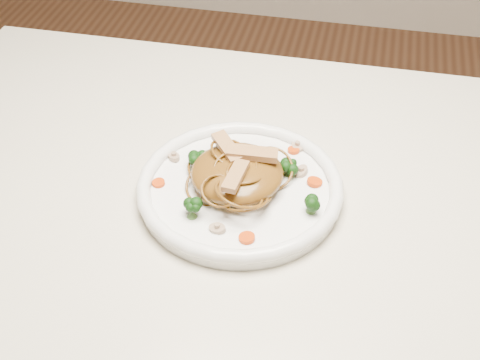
# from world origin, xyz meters

# --- Properties ---
(table) EXTENTS (1.20, 0.80, 0.75)m
(table) POSITION_xyz_m (0.00, 0.00, 0.65)
(table) COLOR beige
(table) RESTS_ON ground
(plate) EXTENTS (0.36, 0.36, 0.02)m
(plate) POSITION_xyz_m (-0.04, 0.01, 0.76)
(plate) COLOR white
(plate) RESTS_ON table
(noodle_mound) EXTENTS (0.17, 0.17, 0.04)m
(noodle_mound) POSITION_xyz_m (-0.05, 0.02, 0.79)
(noodle_mound) COLOR brown
(noodle_mound) RESTS_ON plate
(chicken_a) EXTENTS (0.07, 0.03, 0.01)m
(chicken_a) POSITION_xyz_m (-0.03, 0.03, 0.81)
(chicken_a) COLOR tan
(chicken_a) RESTS_ON noodle_mound
(chicken_b) EXTENTS (0.06, 0.06, 0.01)m
(chicken_b) POSITION_xyz_m (-0.06, 0.04, 0.81)
(chicken_b) COLOR tan
(chicken_b) RESTS_ON noodle_mound
(chicken_c) EXTENTS (0.03, 0.06, 0.01)m
(chicken_c) POSITION_xyz_m (-0.04, -0.02, 0.81)
(chicken_c) COLOR tan
(chicken_c) RESTS_ON noodle_mound
(broccoli_0) EXTENTS (0.03, 0.03, 0.03)m
(broccoli_0) POSITION_xyz_m (0.02, 0.05, 0.78)
(broccoli_0) COLOR black
(broccoli_0) RESTS_ON plate
(broccoli_1) EXTENTS (0.03, 0.03, 0.03)m
(broccoli_1) POSITION_xyz_m (-0.11, 0.04, 0.78)
(broccoli_1) COLOR black
(broccoli_1) RESTS_ON plate
(broccoli_2) EXTENTS (0.04, 0.04, 0.03)m
(broccoli_2) POSITION_xyz_m (-0.09, -0.06, 0.78)
(broccoli_2) COLOR black
(broccoli_2) RESTS_ON plate
(broccoli_3) EXTENTS (0.04, 0.04, 0.03)m
(broccoli_3) POSITION_xyz_m (0.06, -0.02, 0.78)
(broccoli_3) COLOR black
(broccoli_3) RESTS_ON plate
(carrot_0) EXTENTS (0.02, 0.02, 0.00)m
(carrot_0) POSITION_xyz_m (0.02, 0.11, 0.77)
(carrot_0) COLOR #B43406
(carrot_0) RESTS_ON plate
(carrot_1) EXTENTS (0.02, 0.02, 0.00)m
(carrot_1) POSITION_xyz_m (-0.15, -0.01, 0.77)
(carrot_1) COLOR #B43406
(carrot_1) RESTS_ON plate
(carrot_2) EXTENTS (0.02, 0.02, 0.00)m
(carrot_2) POSITION_xyz_m (0.06, 0.04, 0.77)
(carrot_2) COLOR #B43406
(carrot_2) RESTS_ON plate
(carrot_3) EXTENTS (0.02, 0.02, 0.00)m
(carrot_3) POSITION_xyz_m (-0.07, 0.10, 0.77)
(carrot_3) COLOR #B43406
(carrot_3) RESTS_ON plate
(carrot_4) EXTENTS (0.02, 0.02, 0.00)m
(carrot_4) POSITION_xyz_m (-0.01, -0.08, 0.77)
(carrot_4) COLOR #B43406
(carrot_4) RESTS_ON plate
(mushroom_0) EXTENTS (0.03, 0.03, 0.01)m
(mushroom_0) POSITION_xyz_m (-0.05, -0.08, 0.77)
(mushroom_0) COLOR tan
(mushroom_0) RESTS_ON plate
(mushroom_1) EXTENTS (0.03, 0.03, 0.01)m
(mushroom_1) POSITION_xyz_m (0.04, 0.06, 0.77)
(mushroom_1) COLOR tan
(mushroom_1) RESTS_ON plate
(mushroom_2) EXTENTS (0.03, 0.03, 0.01)m
(mushroom_2) POSITION_xyz_m (-0.15, 0.05, 0.77)
(mushroom_2) COLOR tan
(mushroom_2) RESTS_ON plate
(mushroom_3) EXTENTS (0.03, 0.03, 0.01)m
(mushroom_3) POSITION_xyz_m (0.02, 0.12, 0.77)
(mushroom_3) COLOR tan
(mushroom_3) RESTS_ON plate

